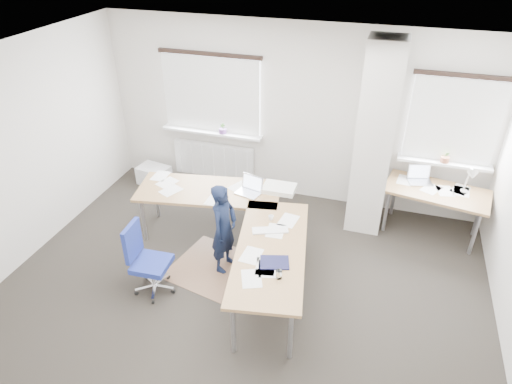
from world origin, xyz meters
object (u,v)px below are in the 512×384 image
(desk_main, at_px, (241,218))
(task_chair, at_px, (151,273))
(desk_side, at_px, (437,193))
(person, at_px, (224,229))

(desk_main, distance_m, task_chair, 1.32)
(desk_main, xyz_separation_m, desk_side, (2.44, 1.42, -0.01))
(desk_side, distance_m, task_chair, 4.06)
(person, bearing_deg, task_chair, 143.18)
(desk_main, height_order, person, person)
(task_chair, relative_size, person, 0.77)
(person, bearing_deg, desk_side, -48.72)
(task_chair, bearing_deg, desk_main, 41.60)
(task_chair, bearing_deg, desk_side, 31.67)
(desk_main, relative_size, person, 2.26)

